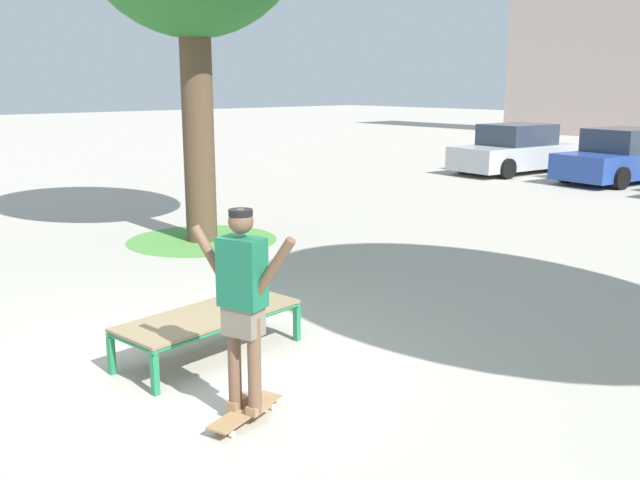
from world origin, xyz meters
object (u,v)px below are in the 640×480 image
(skateboard, at_px, (246,412))
(car_blue, at_px, (622,157))
(skate_box, at_px, (209,318))
(car_silver, at_px, (514,150))
(skater, at_px, (243,297))

(skateboard, bearing_deg, car_blue, 106.30)
(skate_box, height_order, car_blue, car_blue)
(skateboard, xyz_separation_m, car_silver, (-8.02, 15.95, 0.61))
(skateboard, bearing_deg, car_silver, 116.69)
(skate_box, height_order, skateboard, skate_box)
(skater, bearing_deg, car_silver, 116.69)
(skate_box, height_order, skater, skater)
(car_silver, xyz_separation_m, car_blue, (3.22, 0.46, 0.00))
(car_silver, bearing_deg, car_blue, 8.20)
(car_silver, height_order, car_blue, same)
(skater, height_order, car_silver, skater)
(skateboard, distance_m, car_silver, 17.86)
(skate_box, distance_m, skater, 1.64)
(skate_box, distance_m, car_blue, 16.22)
(skate_box, xyz_separation_m, car_blue, (-3.40, 15.86, 0.28))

